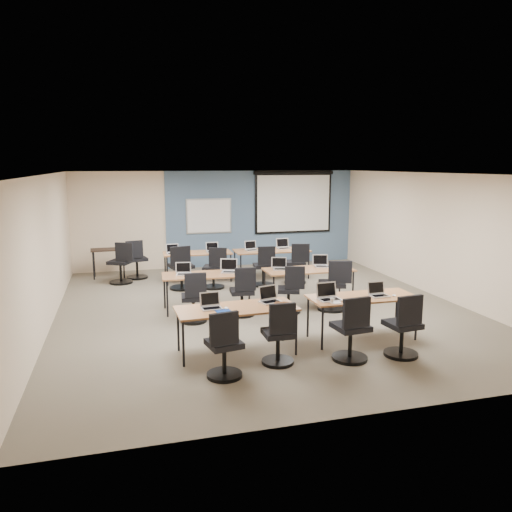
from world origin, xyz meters
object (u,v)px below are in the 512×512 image
object	(u,v)px
laptop_5	(230,269)
task_chair_9	(215,271)
spare_chair_b	(122,266)
task_chair_0	(224,350)
task_chair_8	(181,271)
task_chair_11	(297,267)
training_table_back_right	(272,252)
laptop_0	(211,304)
laptop_10	(251,248)
task_chair_6	(290,294)
task_chair_2	(352,334)
task_chair_4	(194,302)
laptop_1	(270,298)
task_chair_3	(404,331)
whiteboard	(209,216)
laptop_2	(328,296)
task_chair_1	(279,339)
laptop_7	(322,264)
laptop_8	(173,251)
utility_table	(108,253)
training_table_mid_left	(206,276)
training_table_front_left	(236,310)
training_table_front_right	(362,299)
task_chair_5	(243,296)
task_chair_7	(334,289)
spare_chair_a	(136,263)
laptop_11	(283,246)
laptop_6	(280,266)
task_chair_10	(264,270)
laptop_9	(213,250)
projector_screen	(294,199)
training_table_mid_right	(309,271)
training_table_back_left	(198,254)

from	to	relation	value
laptop_5	task_chair_9	xyz separation A→B (m)	(-0.02, 1.60, -0.38)
spare_chair_b	task_chair_0	bearing A→B (deg)	-49.72
task_chair_8	task_chair_11	world-z (taller)	task_chair_8
training_table_back_right	laptop_0	world-z (taller)	laptop_0
training_table_back_right	laptop_10	xyz separation A→B (m)	(-0.52, 0.08, 0.10)
task_chair_6	task_chair_8	xyz separation A→B (m)	(-1.83, 2.44, 0.04)
task_chair_2	task_chair_4	xyz separation A→B (m)	(-1.98, 2.43, -0.02)
laptop_1	task_chair_3	world-z (taller)	task_chair_3
whiteboard	task_chair_11	distance (m)	3.24
task_chair_11	laptop_0	bearing A→B (deg)	-110.98
laptop_2	task_chair_6	distance (m)	1.77
task_chair_1	whiteboard	bearing A→B (deg)	88.68
laptop_2	laptop_10	world-z (taller)	laptop_2
whiteboard	laptop_7	bearing A→B (deg)	-67.34
whiteboard	laptop_8	xyz separation A→B (m)	(-1.20, -1.68, -0.66)
laptop_0	utility_table	bearing A→B (deg)	101.70
training_table_mid_left	task_chair_2	distance (m)	3.61
laptop_0	laptop_8	distance (m)	4.88
training_table_mid_left	task_chair_11	distance (m)	2.98
training_table_front_left	laptop_7	distance (m)	3.53
training_table_front_right	task_chair_5	size ratio (longest dim) A/B	1.84
whiteboard	laptop_5	world-z (taller)	whiteboard
training_table_back_right	task_chair_7	world-z (taller)	task_chair_7
task_chair_3	spare_chair_b	bearing A→B (deg)	118.21
laptop_8	spare_chair_a	distance (m)	1.16
laptop_10	task_chair_2	bearing A→B (deg)	-98.87
task_chair_2	task_chair_8	distance (m)	5.34
laptop_0	laptop_7	bearing A→B (deg)	37.53
laptop_5	laptop_11	size ratio (longest dim) A/B	1.01
laptop_8	spare_chair_a	world-z (taller)	spare_chair_a
laptop_6	task_chair_10	xyz separation A→B (m)	(0.09, 1.52, -0.38)
laptop_1	laptop_2	bearing A→B (deg)	-24.26
training_table_mid_left	training_table_front_right	bearing A→B (deg)	-43.16
task_chair_3	laptop_11	world-z (taller)	task_chair_3
spare_chair_b	laptop_11	bearing A→B (deg)	24.66
task_chair_4	task_chair_6	distance (m)	1.91
laptop_9	task_chair_1	bearing A→B (deg)	-92.29
projector_screen	spare_chair_a	bearing A→B (deg)	-167.91
task_chair_5	laptop_11	bearing A→B (deg)	64.98
laptop_7	laptop_6	bearing A→B (deg)	-162.43
training_table_mid_right	task_chair_11	bearing A→B (deg)	78.56
training_table_mid_left	task_chair_8	world-z (taller)	task_chair_8
laptop_0	task_chair_10	bearing A→B (deg)	59.77
task_chair_10	task_chair_0	bearing A→B (deg)	-106.10
laptop_6	training_table_back_right	bearing A→B (deg)	95.57
task_chair_3	laptop_5	distance (m)	3.88
task_chair_9	laptop_10	bearing A→B (deg)	55.97
task_chair_6	laptop_7	xyz separation A→B (m)	(0.97, 0.76, 0.40)
training_table_front_right	laptop_2	size ratio (longest dim) A/B	5.08
laptop_6	training_table_back_left	bearing A→B (deg)	137.10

